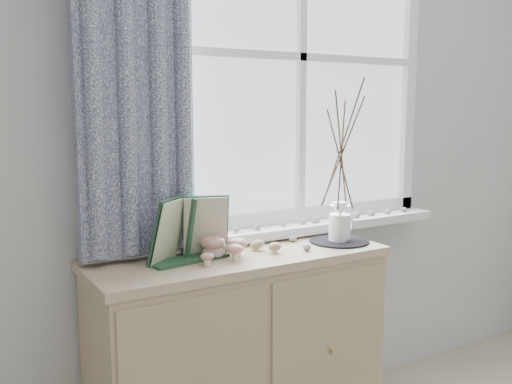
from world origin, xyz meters
TOP-DOWN VIEW (x-y plane):
  - sideboard at (-0.15, 1.75)m, footprint 1.20×0.45m
  - botanical_book at (-0.36, 1.73)m, footprint 0.38×0.19m
  - toadstool_cluster at (-0.24, 1.72)m, footprint 0.22×0.15m
  - wooden_eggs at (-0.04, 1.73)m, footprint 0.09×0.11m
  - songbird_figurine at (-0.27, 1.74)m, footprint 0.13×0.09m
  - crocheted_doily at (0.32, 1.71)m, footprint 0.26×0.26m
  - twig_pitcher at (0.32, 1.71)m, footprint 0.32×0.32m
  - sideboard_pebbles at (0.15, 1.75)m, footprint 0.34×0.23m

SIDE VIEW (x-z plane):
  - sideboard at x=-0.15m, z-range 0.00..0.85m
  - crocheted_doily at x=0.32m, z-range 0.85..0.86m
  - sideboard_pebbles at x=0.15m, z-range 0.85..0.88m
  - wooden_eggs at x=-0.04m, z-range 0.84..0.90m
  - songbird_figurine at x=-0.27m, z-range 0.85..0.91m
  - toadstool_cluster at x=-0.24m, z-range 0.86..0.95m
  - botanical_book at x=-0.36m, z-range 0.85..1.10m
  - twig_pitcher at x=0.32m, z-range 0.90..1.61m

